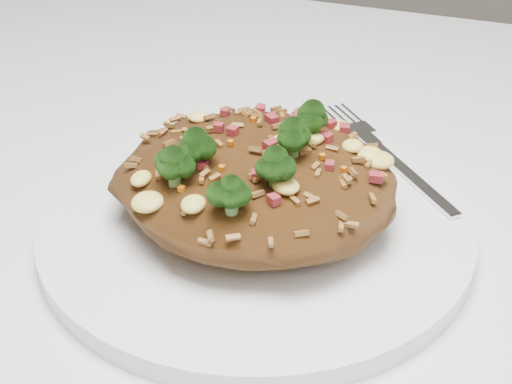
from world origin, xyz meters
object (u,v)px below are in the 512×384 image
Objects in this scene: dining_table at (136,265)px; plate at (256,222)px; fork at (392,160)px; fried_rice at (256,169)px.

plate reaches higher than dining_table.
plate is at bearing -18.80° from dining_table.
fork is (0.18, 0.05, 0.11)m from dining_table.
fried_rice is 0.12m from fork.
plate is 0.04m from fried_rice.
plate is at bearing 99.79° from fried_rice.
plate is 2.06× the size of fork.
fried_rice is at bearing -79.59° from fork.
plate is 0.11m from fork.
plate is (0.12, -0.04, 0.10)m from dining_table.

